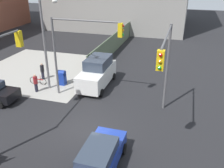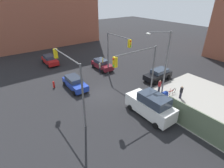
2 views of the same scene
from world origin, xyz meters
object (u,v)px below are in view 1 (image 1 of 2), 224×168
Objects in this scene: pedestrian_waiting at (42,71)px; bicycle_leaning_on_fence at (38,81)px; pedestrian_crossing at (36,83)px; street_lamp_corner at (46,38)px; traffic_signal_se_corner at (165,61)px; van_white_delivery at (97,73)px; traffic_signal_ne_corner at (80,43)px; sedan_blue at (100,157)px; mailbox_blue at (62,77)px.

pedestrian_waiting is 0.95× the size of bicycle_leaning_on_fence.
street_lamp_corner is at bearing -102.10° from pedestrian_crossing.
traffic_signal_se_corner is at bearing -105.99° from street_lamp_corner.
van_white_delivery is (1.97, -3.69, -3.42)m from street_lamp_corner.
traffic_signal_ne_corner is at bearing -98.88° from street_lamp_corner.
van_white_delivery is at bearing 20.43° from sedan_blue.
street_lamp_corner is 5.59× the size of mailbox_blue.
mailbox_blue is 0.82× the size of bicycle_leaning_on_fence.
street_lamp_corner is 1.78× the size of sedan_blue.
traffic_signal_ne_corner is 5.05m from mailbox_blue.
van_white_delivery is at bearing -10.51° from traffic_signal_ne_corner.
van_white_delivery is 3.26× the size of pedestrian_waiting.
sedan_blue is 10.77m from van_white_delivery.
pedestrian_crossing is (-2.77, 4.70, -0.43)m from van_white_delivery.
pedestrian_crossing is 0.94× the size of bicycle_leaning_on_fence.
traffic_signal_ne_corner reaches higher than sedan_blue.
mailbox_blue is 0.32× the size of sedan_blue.
street_lamp_corner is at bearing 74.01° from traffic_signal_se_corner.
traffic_signal_ne_corner is 0.81× the size of street_lamp_corner.
traffic_signal_se_corner reaches higher than mailbox_blue.
pedestrian_waiting reaches higher than sedan_blue.
mailbox_blue is at bearing 58.20° from traffic_signal_ne_corner.
traffic_signal_se_corner is 7.16m from traffic_signal_ne_corner.
mailbox_blue is 2.48m from pedestrian_waiting.
mailbox_blue is (1.70, 2.74, -3.89)m from traffic_signal_ne_corner.
traffic_signal_se_corner is at bearing -106.47° from bicycle_leaning_on_fence.
traffic_signal_se_corner is 1.20× the size of van_white_delivery.
traffic_signal_ne_corner reaches higher than bicycle_leaning_on_fence.
street_lamp_corner reaches higher than pedestrian_waiting.
pedestrian_waiting is (4.66, 11.90, -3.81)m from traffic_signal_se_corner.
bicycle_leaning_on_fence is at bearing 70.80° from street_lamp_corner.
pedestrian_crossing is at bearing -45.43° from pedestrian_waiting.
traffic_signal_se_corner reaches higher than pedestrian_waiting.
traffic_signal_se_corner is at bearing -109.23° from traffic_signal_ne_corner.
mailbox_blue is 0.26× the size of van_white_delivery.
traffic_signal_ne_corner is at bearing 1.37° from pedestrian_waiting.
pedestrian_waiting reaches higher than bicycle_leaning_on_fence.
street_lamp_corner is at bearing -109.20° from bicycle_leaning_on_fence.
pedestrian_crossing is 1.64m from bicycle_leaning_on_fence.
traffic_signal_se_corner reaches higher than pedestrian_crossing.
pedestrian_waiting is (-0.17, 5.60, -0.42)m from van_white_delivery.
traffic_signal_se_corner reaches higher than sedan_blue.
pedestrian_crossing is at bearing 49.15° from sedan_blue.
mailbox_blue reaches higher than bicycle_leaning_on_fence.
traffic_signal_ne_corner reaches higher than mailbox_blue.
sedan_blue is 2.57× the size of bicycle_leaning_on_fence.
sedan_blue is 13.63m from pedestrian_waiting.
mailbox_blue is at bearing 36.76° from sedan_blue.
traffic_signal_se_corner is at bearing -25.85° from sedan_blue.
traffic_signal_se_corner is 1.45× the size of sedan_blue.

